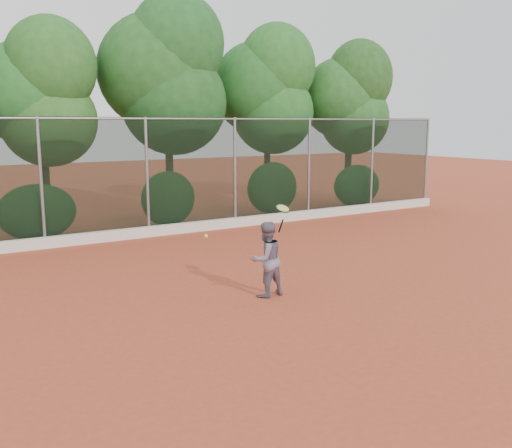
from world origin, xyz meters
TOP-DOWN VIEW (x-y plane):
  - ground at (0.00, 0.00)m, footprint 80.00×80.00m
  - concrete_curb at (0.00, 6.82)m, footprint 24.00×0.20m
  - tennis_player at (-0.37, 0.05)m, footprint 0.77×0.63m
  - chainlink_fence at (-0.00, 7.00)m, footprint 24.09×0.09m
  - foliage_backdrop at (-0.55, 8.98)m, footprint 23.70×3.63m
  - tennis_racket at (-0.12, -0.14)m, footprint 0.29×0.28m
  - tennis_ball_in_flight at (-1.52, 0.32)m, footprint 0.07×0.07m

SIDE VIEW (x-z plane):
  - ground at x=0.00m, z-range 0.00..0.00m
  - concrete_curb at x=0.00m, z-range 0.00..0.30m
  - tennis_player at x=-0.37m, z-range 0.00..1.47m
  - tennis_ball_in_flight at x=-1.52m, z-range 1.24..1.31m
  - tennis_racket at x=-0.12m, z-range 1.42..1.98m
  - chainlink_fence at x=0.00m, z-range 0.11..3.61m
  - foliage_backdrop at x=-0.55m, z-range 0.63..8.18m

